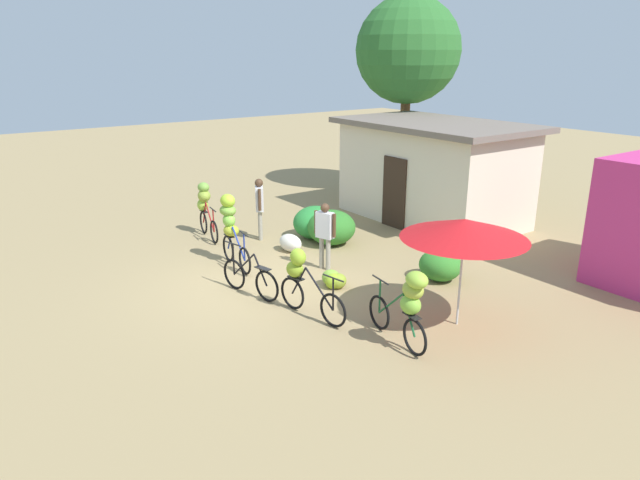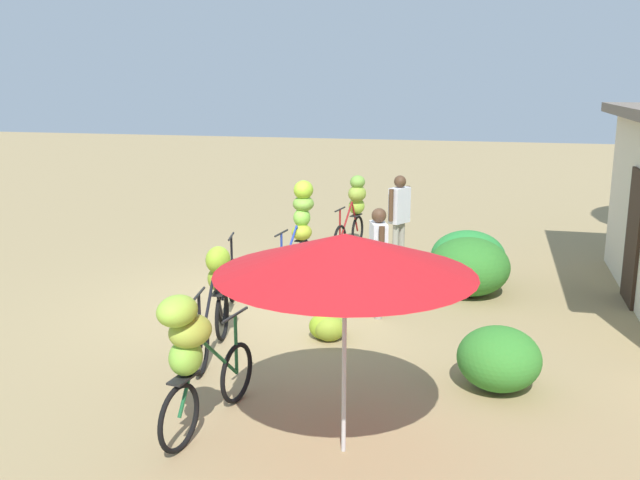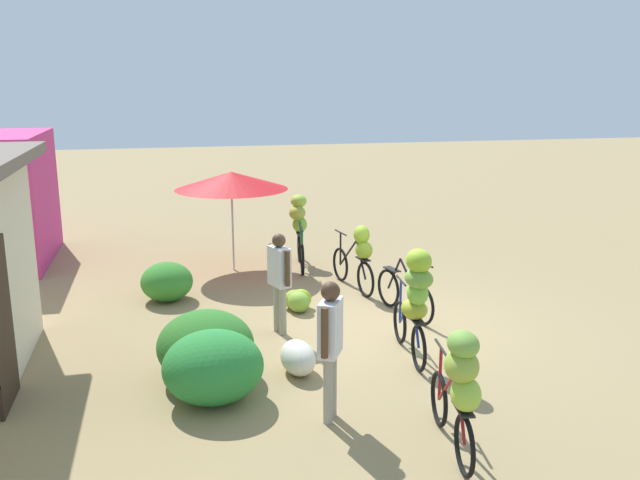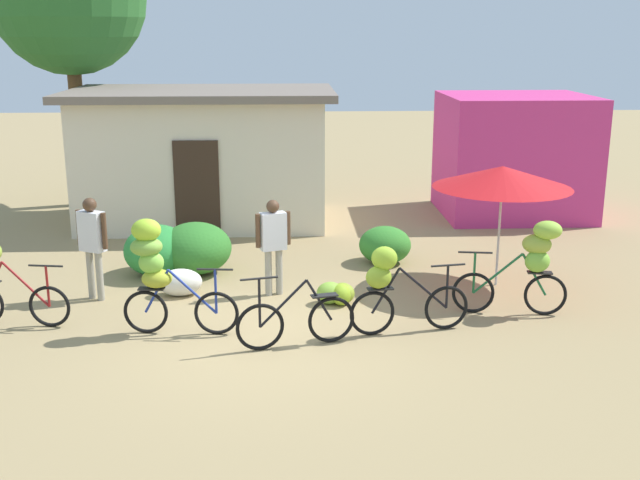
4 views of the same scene
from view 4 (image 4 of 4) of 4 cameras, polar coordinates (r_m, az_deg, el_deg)
The scene contains 15 objects.
ground_plane at distance 10.95m, azimuth -3.90°, elevation -7.06°, with size 60.00×60.00×0.00m, color #9A8358.
building_low at distance 17.24m, azimuth -8.53°, elevation 6.14°, with size 5.65×3.46×2.88m.
shop_pink at distance 18.30m, azimuth 14.01°, elevation 6.04°, with size 3.20×2.80×2.71m, color #CB337B.
hedge_bush_front_left at distance 13.75m, azimuth -11.87°, elevation -0.73°, with size 1.13×1.21×0.87m, color #2B8637.
hedge_bush_front_right at distance 13.70m, azimuth -9.11°, elevation -0.60°, with size 1.26×1.25×0.90m, color #307628.
hedge_bush_mid at distance 14.19m, azimuth 4.78°, elevation -0.36°, with size 0.95×0.90×0.68m, color #34832C.
market_umbrella at distance 12.91m, azimuth 13.22°, elevation 4.52°, with size 2.25×2.25×2.01m.
bicycle_near_pile at distance 10.95m, azimuth -11.84°, elevation -1.92°, with size 1.63×0.41×1.65m.
bicycle_center_loaded at distance 10.48m, azimuth -1.78°, elevation -5.96°, with size 1.61×0.43×1.02m.
bicycle_by_shop at distance 10.82m, azimuth 5.39°, elevation -3.26°, with size 1.72×0.43×1.27m.
bicycle_rightmost at distance 11.87m, azimuth 15.25°, elevation -1.28°, with size 1.68×0.48×1.45m.
banana_pile_on_ground at distance 12.12m, azimuth 1.28°, elevation -3.93°, with size 0.72×0.56×0.35m.
produce_sack at distance 12.66m, azimuth -10.21°, elevation -3.07°, with size 0.70×0.44×0.44m, color silver.
person_vendor at distance 12.31m, azimuth -3.44°, elevation 0.17°, with size 0.55×0.32×1.56m.
person_bystander at distance 12.57m, azimuth -16.35°, elevation 0.15°, with size 0.52×0.36×1.64m.
Camera 4 is at (0.28, -10.12, 4.16)m, focal length 43.68 mm.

